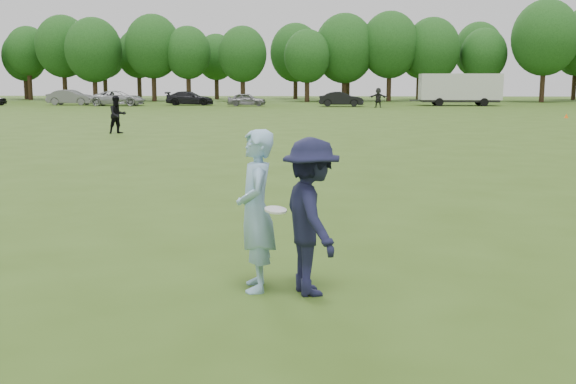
{
  "coord_description": "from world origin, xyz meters",
  "views": [
    {
      "loc": [
        0.82,
        -8.11,
        2.64
      ],
      "look_at": [
        0.29,
        1.04,
        1.1
      ],
      "focal_mm": 42.0,
      "sensor_mm": 36.0,
      "label": 1
    }
  ],
  "objects_px": {
    "car_f": "(341,99)",
    "cargo_trailer": "(460,88)",
    "field_cone": "(566,116)",
    "thrower": "(256,211)",
    "car_b": "(71,97)",
    "car_d": "(190,98)",
    "defender": "(311,217)",
    "car_e": "(247,100)",
    "player_far_a": "(117,115)",
    "player_far_d": "(378,98)",
    "car_c": "(118,98)"
  },
  "relations": [
    {
      "from": "car_e",
      "to": "car_c",
      "type": "bearing_deg",
      "value": 88.04
    },
    {
      "from": "player_far_a",
      "to": "field_cone",
      "type": "relative_size",
      "value": 6.12
    },
    {
      "from": "car_b",
      "to": "player_far_a",
      "type": "bearing_deg",
      "value": -153.75
    },
    {
      "from": "car_c",
      "to": "player_far_a",
      "type": "bearing_deg",
      "value": -164.36
    },
    {
      "from": "car_f",
      "to": "field_cone",
      "type": "xyz_separation_m",
      "value": [
        15.12,
        -19.08,
        -0.57
      ]
    },
    {
      "from": "car_f",
      "to": "cargo_trailer",
      "type": "relative_size",
      "value": 0.48
    },
    {
      "from": "player_far_a",
      "to": "defender",
      "type": "bearing_deg",
      "value": -107.37
    },
    {
      "from": "player_far_a",
      "to": "thrower",
      "type": "bearing_deg",
      "value": -108.67
    },
    {
      "from": "player_far_d",
      "to": "car_c",
      "type": "relative_size",
      "value": 0.35
    },
    {
      "from": "car_f",
      "to": "field_cone",
      "type": "distance_m",
      "value": 24.35
    },
    {
      "from": "car_b",
      "to": "car_d",
      "type": "bearing_deg",
      "value": -86.13
    },
    {
      "from": "car_b",
      "to": "cargo_trailer",
      "type": "relative_size",
      "value": 0.53
    },
    {
      "from": "car_e",
      "to": "car_d",
      "type": "bearing_deg",
      "value": 70.57
    },
    {
      "from": "player_far_a",
      "to": "car_b",
      "type": "height_order",
      "value": "player_far_a"
    },
    {
      "from": "player_far_a",
      "to": "car_d",
      "type": "xyz_separation_m",
      "value": [
        -3.89,
        36.6,
        -0.21
      ]
    },
    {
      "from": "car_d",
      "to": "car_f",
      "type": "relative_size",
      "value": 1.12
    },
    {
      "from": "defender",
      "to": "car_e",
      "type": "bearing_deg",
      "value": -11.86
    },
    {
      "from": "player_far_d",
      "to": "car_d",
      "type": "relative_size",
      "value": 0.38
    },
    {
      "from": "thrower",
      "to": "cargo_trailer",
      "type": "distance_m",
      "value": 62.86
    },
    {
      "from": "player_far_d",
      "to": "defender",
      "type": "bearing_deg",
      "value": -84.88
    },
    {
      "from": "thrower",
      "to": "car_b",
      "type": "bearing_deg",
      "value": -166.21
    },
    {
      "from": "car_c",
      "to": "car_e",
      "type": "relative_size",
      "value": 1.41
    },
    {
      "from": "car_d",
      "to": "cargo_trailer",
      "type": "bearing_deg",
      "value": -92.14
    },
    {
      "from": "player_far_a",
      "to": "player_far_d",
      "type": "distance_m",
      "value": 35.24
    },
    {
      "from": "defender",
      "to": "player_far_d",
      "type": "xyz_separation_m",
      "value": [
        4.97,
        56.36,
        -0.04
      ]
    },
    {
      "from": "defender",
      "to": "car_e",
      "type": "height_order",
      "value": "defender"
    },
    {
      "from": "car_f",
      "to": "field_cone",
      "type": "bearing_deg",
      "value": -140.18
    },
    {
      "from": "thrower",
      "to": "defender",
      "type": "xyz_separation_m",
      "value": [
        0.69,
        -0.12,
        -0.04
      ]
    },
    {
      "from": "cargo_trailer",
      "to": "car_c",
      "type": "bearing_deg",
      "value": -176.43
    },
    {
      "from": "player_far_d",
      "to": "car_f",
      "type": "xyz_separation_m",
      "value": [
        -3.43,
        2.26,
        -0.21
      ]
    },
    {
      "from": "thrower",
      "to": "field_cone",
      "type": "xyz_separation_m",
      "value": [
        17.35,
        39.42,
        -0.87
      ]
    },
    {
      "from": "car_c",
      "to": "field_cone",
      "type": "relative_size",
      "value": 17.88
    },
    {
      "from": "thrower",
      "to": "player_far_a",
      "type": "bearing_deg",
      "value": -168.05
    },
    {
      "from": "player_far_a",
      "to": "cargo_trailer",
      "type": "relative_size",
      "value": 0.2
    },
    {
      "from": "player_far_d",
      "to": "car_e",
      "type": "xyz_separation_m",
      "value": [
        -12.82,
        2.76,
        -0.28
      ]
    },
    {
      "from": "player_far_a",
      "to": "car_c",
      "type": "xyz_separation_m",
      "value": [
        -10.79,
        34.71,
        -0.17
      ]
    },
    {
      "from": "car_e",
      "to": "field_cone",
      "type": "relative_size",
      "value": 12.71
    },
    {
      "from": "field_cone",
      "to": "car_f",
      "type": "bearing_deg",
      "value": 128.4
    },
    {
      "from": "car_b",
      "to": "field_cone",
      "type": "distance_m",
      "value": 47.92
    },
    {
      "from": "thrower",
      "to": "car_d",
      "type": "bearing_deg",
      "value": -176.84
    },
    {
      "from": "car_e",
      "to": "cargo_trailer",
      "type": "distance_m",
      "value": 21.5
    },
    {
      "from": "car_f",
      "to": "cargo_trailer",
      "type": "xyz_separation_m",
      "value": [
        11.97,
        2.74,
        1.06
      ]
    },
    {
      "from": "car_f",
      "to": "cargo_trailer",
      "type": "distance_m",
      "value": 12.32
    },
    {
      "from": "player_far_a",
      "to": "car_f",
      "type": "xyz_separation_m",
      "value": [
        11.64,
        34.12,
        -0.2
      ]
    },
    {
      "from": "defender",
      "to": "car_e",
      "type": "relative_size",
      "value": 0.51
    },
    {
      "from": "defender",
      "to": "car_b",
      "type": "distance_m",
      "value": 66.19
    },
    {
      "from": "player_far_a",
      "to": "car_e",
      "type": "xyz_separation_m",
      "value": [
        2.25,
        34.62,
        -0.27
      ]
    },
    {
      "from": "car_c",
      "to": "defender",
      "type": "bearing_deg",
      "value": -162.2
    },
    {
      "from": "thrower",
      "to": "car_f",
      "type": "bearing_deg",
      "value": 168.68
    },
    {
      "from": "defender",
      "to": "field_cone",
      "type": "distance_m",
      "value": 42.92
    }
  ]
}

